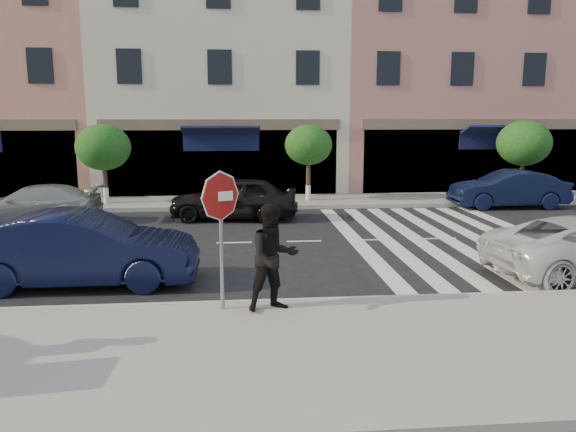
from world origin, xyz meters
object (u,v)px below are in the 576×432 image
object	(u,v)px
car_far_left	(34,204)
car_far_mid	(234,198)
walker	(273,258)
car_near_mid	(83,249)
car_far_right	(508,189)
stop_sign	(221,210)

from	to	relation	value
car_far_left	car_far_mid	size ratio (longest dim) A/B	1.00
walker	car_far_mid	distance (m)	9.63
car_near_mid	car_far_mid	size ratio (longest dim) A/B	1.09
car_far_right	car_far_left	bearing A→B (deg)	-83.36
walker	car_near_mid	world-z (taller)	walker
stop_sign	car_far_mid	xyz separation A→B (m)	(0.20, 9.49, -1.22)
car_far_right	car_far_mid	bearing A→B (deg)	-80.28
stop_sign	car_near_mid	size ratio (longest dim) A/B	0.52
car_far_left	car_far_mid	distance (m)	6.64
car_near_mid	car_far_right	size ratio (longest dim) A/B	1.08
car_far_mid	car_far_right	distance (m)	10.70
stop_sign	walker	distance (m)	1.25
car_near_mid	car_far_left	distance (m)	8.08
car_far_left	car_far_mid	world-z (taller)	car_far_mid
stop_sign	car_far_left	distance (m)	11.55
car_near_mid	car_far_right	distance (m)	16.34
car_near_mid	car_far_mid	world-z (taller)	car_near_mid
car_far_left	stop_sign	bearing A→B (deg)	35.63
stop_sign	car_near_mid	world-z (taller)	stop_sign
stop_sign	car_far_right	size ratio (longest dim) A/B	0.57
walker	car_far_left	bearing A→B (deg)	109.14
car_far_left	car_far_right	bearing A→B (deg)	96.43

